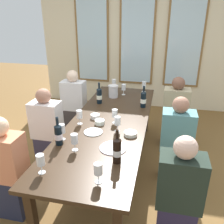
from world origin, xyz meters
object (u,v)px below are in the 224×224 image
at_px(wine_glass_8, 114,82).
at_px(seated_person_4, 47,131).
at_px(wine_glass_3, 98,169).
at_px(white_plate_1, 113,148).
at_px(tasting_bowl_2, 95,116).
at_px(wine_glass_4, 115,114).
at_px(wine_bottle_2, 99,96).
at_px(wine_glass_9, 62,129).
at_px(wine_glass_1, 40,161).
at_px(seated_person_1, 179,197).
at_px(seated_person_2, 74,105).
at_px(dining_table, 109,125).
at_px(wine_glass_0, 124,87).
at_px(wine_bottle_0, 58,134).
at_px(seated_person_3, 175,114).
at_px(wine_glass_7, 74,140).
at_px(wine_bottle_1, 143,99).
at_px(tasting_bowl_0, 130,134).
at_px(wine_bottle_3, 117,150).
at_px(wine_glass_6, 144,85).
at_px(seated_person_0, 7,171).
at_px(wine_glass_5, 117,121).
at_px(metal_pitcher, 113,91).
at_px(tasting_bowl_1, 100,122).
at_px(white_plate_0, 93,132).

xyz_separation_m(wine_glass_8, seated_person_4, (-0.61, -1.31, -0.34)).
bearing_deg(wine_glass_3, white_plate_1, 89.29).
height_order(tasting_bowl_2, wine_glass_4, wine_glass_4).
relative_size(wine_bottle_2, wine_glass_3, 1.78).
bearing_deg(wine_glass_9, wine_glass_1, -84.21).
relative_size(seated_person_1, seated_person_2, 1.00).
distance_m(dining_table, wine_glass_3, 1.15).
bearing_deg(wine_glass_0, wine_bottle_0, -102.45).
height_order(seated_person_1, seated_person_3, same).
height_order(wine_glass_3, wine_glass_7, same).
relative_size(wine_glass_0, wine_glass_9, 1.00).
height_order(wine_bottle_1, wine_bottle_2, wine_bottle_2).
height_order(white_plate_1, tasting_bowl_0, tasting_bowl_0).
distance_m(tasting_bowl_2, wine_glass_9, 0.63).
relative_size(wine_glass_1, wine_glass_4, 1.00).
distance_m(wine_bottle_1, wine_glass_0, 0.59).
distance_m(wine_bottle_3, wine_glass_6, 2.06).
height_order(tasting_bowl_2, wine_glass_8, wine_glass_8).
height_order(wine_glass_1, seated_person_0, seated_person_0).
distance_m(wine_glass_1, wine_glass_6, 2.42).
bearing_deg(wine_glass_5, metal_pitcher, 104.68).
bearing_deg(wine_glass_1, wine_bottle_0, 96.15).
bearing_deg(seated_person_0, seated_person_4, 90.00).
relative_size(seated_person_0, seated_person_4, 1.00).
distance_m(wine_bottle_1, wine_glass_3, 1.68).
bearing_deg(seated_person_1, wine_glass_1, -169.90).
relative_size(wine_glass_1, seated_person_1, 0.16).
bearing_deg(wine_glass_0, wine_bottle_1, -52.50).
xyz_separation_m(tasting_bowl_2, wine_glass_3, (0.37, -1.16, 0.10)).
bearing_deg(tasting_bowl_1, wine_glass_4, 22.89).
height_order(dining_table, white_plate_0, white_plate_0).
xyz_separation_m(white_plate_1, seated_person_1, (0.64, -0.30, -0.22)).
bearing_deg(wine_glass_0, seated_person_1, -66.79).
bearing_deg(wine_glass_0, seated_person_0, -113.20).
height_order(wine_glass_4, wine_glass_5, same).
height_order(tasting_bowl_2, seated_person_4, seated_person_4).
bearing_deg(wine_bottle_1, wine_glass_8, 128.55).
bearing_deg(wine_glass_7, seated_person_0, -163.61).
bearing_deg(wine_glass_6, metal_pitcher, -139.95).
xyz_separation_m(wine_glass_3, wine_glass_4, (-0.10, 1.09, 0.00)).
bearing_deg(wine_bottle_3, seated_person_0, -175.51).
distance_m(wine_glass_7, seated_person_2, 1.81).
distance_m(seated_person_0, seated_person_4, 0.87).
distance_m(dining_table, tasting_bowl_0, 0.45).
distance_m(wine_glass_1, wine_glass_8, 2.37).
relative_size(wine_bottle_2, wine_glass_8, 1.78).
bearing_deg(metal_pitcher, wine_glass_8, 100.70).
bearing_deg(wine_glass_1, seated_person_4, 115.46).
xyz_separation_m(wine_glass_0, seated_person_0, (-0.82, -1.92, -0.34)).
relative_size(wine_glass_6, wine_glass_8, 1.00).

